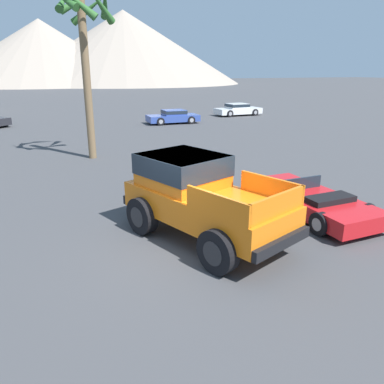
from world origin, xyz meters
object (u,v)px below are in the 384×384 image
object	(u,v)px
red_convertible_car	(311,201)
parked_car_blue	(173,116)
orange_pickup_truck	(198,193)
palm_tree_tall	(85,32)
parked_car_white	(238,109)

from	to	relation	value
red_convertible_car	parked_car_blue	xyz separation A→B (m)	(2.35, 20.35, 0.15)
red_convertible_car	parked_car_blue	distance (m)	20.48
orange_pickup_truck	palm_tree_tall	size ratio (longest dim) A/B	0.67
red_convertible_car	palm_tree_tall	size ratio (longest dim) A/B	0.59
orange_pickup_truck	parked_car_blue	world-z (taller)	orange_pickup_truck
red_convertible_car	palm_tree_tall	distance (m)	12.36
parked_car_blue	palm_tree_tall	bearing A→B (deg)	144.78
red_convertible_car	parked_car_white	xyz separation A→B (m)	(9.72, 23.31, 0.17)
parked_car_blue	palm_tree_tall	xyz separation A→B (m)	(-7.47, -10.43, 5.17)
red_convertible_car	parked_car_white	distance (m)	25.26
orange_pickup_truck	parked_car_blue	xyz separation A→B (m)	(6.09, 20.56, -0.61)
parked_car_white	parked_car_blue	world-z (taller)	parked_car_white
palm_tree_tall	parked_car_blue	bearing A→B (deg)	54.40
parked_car_white	parked_car_blue	xyz separation A→B (m)	(-7.38, -2.96, -0.02)
red_convertible_car	palm_tree_tall	world-z (taller)	palm_tree_tall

